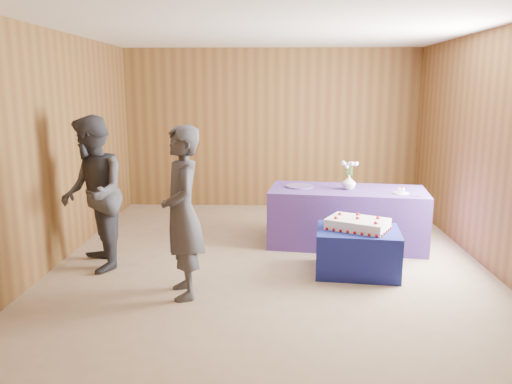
{
  "coord_description": "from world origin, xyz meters",
  "views": [
    {
      "loc": [
        0.03,
        -5.6,
        2.04
      ],
      "look_at": [
        -0.16,
        0.1,
        0.85
      ],
      "focal_mm": 35.0,
      "sensor_mm": 36.0,
      "label": 1
    }
  ],
  "objects_px": {
    "guest_left": "(182,213)",
    "serving_table": "(347,217)",
    "vase": "(349,182)",
    "guest_right": "(93,194)",
    "sheet_cake": "(358,224)",
    "cake_table": "(357,251)"
  },
  "relations": [
    {
      "from": "serving_table",
      "to": "guest_left",
      "type": "relative_size",
      "value": 1.18
    },
    {
      "from": "serving_table",
      "to": "guest_left",
      "type": "height_order",
      "value": "guest_left"
    },
    {
      "from": "guest_left",
      "to": "guest_right",
      "type": "xyz_separation_m",
      "value": [
        -1.14,
        0.72,
        0.03
      ]
    },
    {
      "from": "serving_table",
      "to": "sheet_cake",
      "type": "distance_m",
      "value": 1.02
    },
    {
      "from": "guest_left",
      "to": "serving_table",
      "type": "bearing_deg",
      "value": 114.99
    },
    {
      "from": "sheet_cake",
      "to": "guest_right",
      "type": "distance_m",
      "value": 2.98
    },
    {
      "from": "serving_table",
      "to": "guest_right",
      "type": "xyz_separation_m",
      "value": [
        -2.99,
        -1.0,
        0.5
      ]
    },
    {
      "from": "sheet_cake",
      "to": "vase",
      "type": "height_order",
      "value": "vase"
    },
    {
      "from": "serving_table",
      "to": "sheet_cake",
      "type": "relative_size",
      "value": 2.51
    },
    {
      "from": "cake_table",
      "to": "guest_left",
      "type": "relative_size",
      "value": 0.53
    },
    {
      "from": "vase",
      "to": "guest_right",
      "type": "relative_size",
      "value": 0.11
    },
    {
      "from": "guest_left",
      "to": "cake_table",
      "type": "bearing_deg",
      "value": 92.7
    },
    {
      "from": "cake_table",
      "to": "vase",
      "type": "bearing_deg",
      "value": 95.07
    },
    {
      "from": "serving_table",
      "to": "cake_table",
      "type": "bearing_deg",
      "value": -83.43
    },
    {
      "from": "cake_table",
      "to": "guest_left",
      "type": "bearing_deg",
      "value": -152.63
    },
    {
      "from": "serving_table",
      "to": "guest_right",
      "type": "bearing_deg",
      "value": -153.69
    },
    {
      "from": "guest_left",
      "to": "guest_right",
      "type": "relative_size",
      "value": 0.97
    },
    {
      "from": "vase",
      "to": "guest_left",
      "type": "height_order",
      "value": "guest_left"
    },
    {
      "from": "cake_table",
      "to": "sheet_cake",
      "type": "distance_m",
      "value": 0.31
    },
    {
      "from": "cake_table",
      "to": "serving_table",
      "type": "relative_size",
      "value": 0.45
    },
    {
      "from": "sheet_cake",
      "to": "guest_left",
      "type": "bearing_deg",
      "value": -130.78
    },
    {
      "from": "vase",
      "to": "serving_table",
      "type": "bearing_deg",
      "value": 126.45
    }
  ]
}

